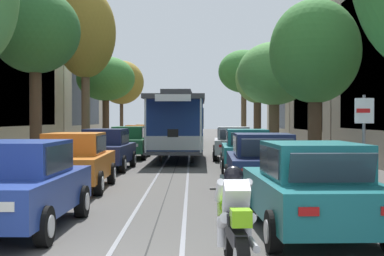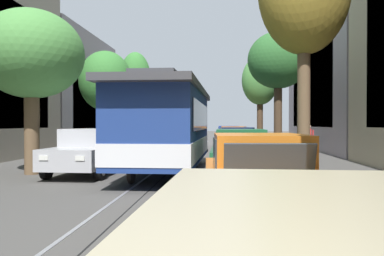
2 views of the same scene
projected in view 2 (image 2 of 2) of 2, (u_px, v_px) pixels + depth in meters
The scene contains 21 objects.
ground_plane at pixel (169, 172), 14.71m from camera, with size 160.00×160.00×0.00m, color #4C4947.
trolley_track_rails at pixel (155, 185), 11.56m from camera, with size 1.14×59.62×0.01m.
parked_car_blue_near_left at pixel (229, 136), 31.24m from camera, with size 2.08×4.40×1.58m.
parked_car_orange_second_left at pixel (233, 139), 25.39m from camera, with size 2.05×4.38×1.58m.
parked_car_navy_mid_left at pixel (238, 144), 19.22m from camera, with size 2.11×4.41×1.58m.
parked_car_green_fourth_left at pixel (240, 154), 12.84m from camera, with size 2.02×4.37×1.58m.
parked_car_orange_fifth_left at pixel (258, 179), 7.02m from camera, with size 2.12×4.41×1.58m.
parked_car_teal_near_right at pixel (163, 136), 32.10m from camera, with size 2.11×4.41×1.58m.
parked_car_navy_second_right at pixel (152, 138), 26.25m from camera, with size 2.08×4.40×1.58m.
parked_car_teal_mid_right at pixel (128, 143), 20.22m from camera, with size 2.09×4.40×1.58m.
parked_car_silver_fourth_right at pixel (89, 151), 14.01m from camera, with size 2.12×4.41×1.58m.
street_tree_kerb_left_near at pixel (260, 82), 28.14m from camera, with size 2.53×2.38×6.48m.
street_tree_kerb_left_second at pixel (278, 62), 21.05m from camera, with size 3.16×2.81×6.55m.
street_tree_kerb_right_near at pixel (135, 81), 31.41m from camera, with size 2.46×2.43×7.31m.
street_tree_kerb_right_second at pixel (105, 82), 23.09m from camera, with size 2.99×3.07×5.91m.
street_tree_kerb_right_mid at pixel (32, 55), 14.02m from camera, with size 3.58×3.76×5.71m.
cable_car_trolley at pixel (166, 126), 13.89m from camera, with size 2.73×9.16×3.28m.
motorcycle_with_rider at pixel (185, 137), 34.39m from camera, with size 0.56×1.99×1.37m.
pedestrian_on_left_pavement at pixel (309, 137), 23.34m from camera, with size 0.55×0.38×1.70m.
fire_hydrant at pixel (122, 145), 24.61m from camera, with size 0.40×0.22×0.84m.
street_sign_post at pixel (145, 127), 31.01m from camera, with size 0.36×0.08×2.44m.
Camera 2 is at (-1.90, 35.25, 1.76)m, focal length 37.88 mm.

